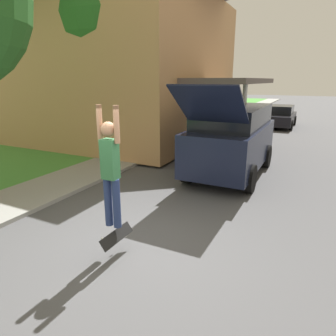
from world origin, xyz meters
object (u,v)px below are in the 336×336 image
object	(u,v)px
lawn_tree_far	(120,20)
skateboard	(116,236)
car_down_street	(279,116)
skateboarder	(110,166)
suv_parked	(232,139)

from	to	relation	value
lawn_tree_far	skateboard	world-z (taller)	lawn_tree_far
car_down_street	skateboard	world-z (taller)	car_down_street
car_down_street	skateboarder	xyz separation A→B (m)	(-0.63, -16.86, 0.92)
car_down_street	skateboard	bearing A→B (deg)	-91.89
skateboard	lawn_tree_far	bearing A→B (deg)	123.30
lawn_tree_far	skateboarder	size ratio (longest dim) A/B	3.83
lawn_tree_far	car_down_street	xyz separation A→B (m)	(5.34, 9.61, -4.54)
car_down_street	skateboarder	bearing A→B (deg)	-92.13
lawn_tree_far	skateboard	size ratio (longest dim) A/B	10.06
lawn_tree_far	skateboard	bearing A→B (deg)	-56.70
suv_parked	car_down_street	size ratio (longest dim) A/B	1.26
suv_parked	skateboard	distance (m)	5.54
car_down_street	skateboard	distance (m)	16.90
suv_parked	skateboarder	size ratio (longest dim) A/B	2.55
skateboard	suv_parked	bearing A→B (deg)	84.80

